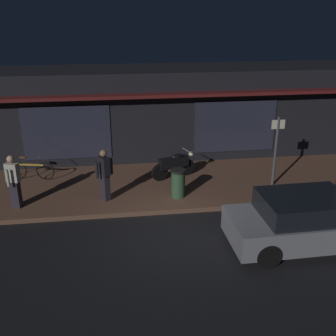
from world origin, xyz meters
TOP-DOWN VIEW (x-y plane):
  - ground_plane at (0.00, 0.00)m, footprint 60.00×60.00m
  - sidewalk_slab at (0.00, 3.00)m, footprint 18.00×4.00m
  - storefront_building at (0.00, 6.39)m, footprint 18.00×3.30m
  - motorcycle at (0.59, 3.46)m, footprint 1.64×0.80m
  - bicycle_parked at (-4.42, 3.97)m, footprint 1.63×0.50m
  - person_photographer at (-4.50, 1.82)m, footprint 0.43×0.60m
  - person_bystander at (-1.82, 1.97)m, footprint 0.56×0.44m
  - sign_post at (3.82, 2.35)m, footprint 0.44×0.09m
  - trash_bin at (0.48, 1.90)m, footprint 0.48×0.48m
  - parked_car_near at (3.36, -1.13)m, footprint 4.14×1.86m

SIDE VIEW (x-z plane):
  - ground_plane at x=0.00m, z-range 0.00..0.00m
  - sidewalk_slab at x=0.00m, z-range 0.00..0.15m
  - bicycle_parked at x=-4.42m, z-range 0.05..0.96m
  - trash_bin at x=0.48m, z-range 0.16..1.09m
  - motorcycle at x=0.59m, z-range 0.16..1.13m
  - parked_car_near at x=3.36m, z-range -0.01..1.41m
  - person_photographer at x=-4.50m, z-range 0.19..1.86m
  - person_bystander at x=-1.82m, z-range 0.19..1.86m
  - sign_post at x=3.82m, z-range 0.31..2.71m
  - storefront_building at x=0.00m, z-range 0.00..3.60m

